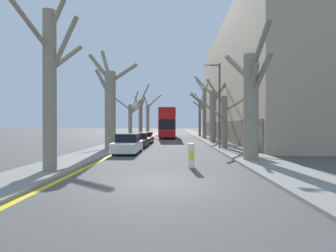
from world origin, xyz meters
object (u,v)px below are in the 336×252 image
at_px(street_tree_right_0, 251,100).
at_px(street_tree_left_3, 141,116).
at_px(street_tree_right_1, 224,118).
at_px(lamp_post, 218,101).
at_px(street_tree_right_2, 213,112).
at_px(street_tree_left_4, 148,117).
at_px(street_tree_right_3, 204,110).
at_px(street_tree_right_4, 200,116).
at_px(parked_car_0, 128,144).
at_px(double_decker_bus, 168,122).
at_px(traffic_bollard, 191,155).
at_px(parked_car_1, 138,140).
at_px(parked_car_2, 145,138).
at_px(street_tree_left_1, 110,102).
at_px(street_tree_left_2, 130,119).
at_px(street_tree_left_0, 50,83).

bearing_deg(street_tree_right_0, street_tree_left_3, 110.07).
xyz_separation_m(street_tree_left_3, street_tree_right_1, (9.64, -18.82, -0.87)).
bearing_deg(lamp_post, street_tree_right_2, 84.78).
xyz_separation_m(street_tree_left_4, street_tree_right_3, (9.51, -13.23, 0.65)).
distance_m(street_tree_right_4, parked_car_0, 28.29).
distance_m(street_tree_right_2, street_tree_right_3, 8.04).
bearing_deg(double_decker_bus, street_tree_right_1, -74.77).
height_order(street_tree_right_2, traffic_bollard, street_tree_right_2).
xyz_separation_m(street_tree_left_4, street_tree_right_4, (9.70, -5.59, 0.03)).
height_order(street_tree_left_3, street_tree_right_2, street_tree_left_3).
xyz_separation_m(double_decker_bus, parked_car_1, (-2.37, -17.43, -1.96)).
relative_size(street_tree_right_3, lamp_post, 1.23).
relative_size(parked_car_1, parked_car_2, 0.98).
bearing_deg(parked_car_2, street_tree_right_1, -44.01).
distance_m(street_tree_right_3, street_tree_right_4, 7.66).
distance_m(street_tree_left_1, street_tree_left_4, 30.02).
height_order(street_tree_left_4, lamp_post, street_tree_left_4).
bearing_deg(traffic_bollard, street_tree_left_4, 98.78).
bearing_deg(lamp_post, parked_car_0, -156.55).
relative_size(street_tree_left_2, street_tree_left_3, 0.74).
bearing_deg(parked_car_2, street_tree_left_1, -103.33).
xyz_separation_m(street_tree_right_1, street_tree_right_2, (0.20, 7.90, 0.92)).
height_order(street_tree_left_3, parked_car_2, street_tree_left_3).
height_order(street_tree_left_2, street_tree_right_1, street_tree_left_2).
bearing_deg(street_tree_left_0, street_tree_left_3, 90.03).
bearing_deg(street_tree_right_2, street_tree_right_4, 89.91).
height_order(street_tree_left_1, street_tree_right_0, street_tree_left_1).
height_order(street_tree_right_0, street_tree_right_3, street_tree_right_3).
height_order(street_tree_right_0, street_tree_right_4, street_tree_right_4).
xyz_separation_m(street_tree_left_1, street_tree_right_2, (9.86, 8.77, -0.40)).
distance_m(street_tree_left_0, street_tree_left_1, 10.60).
bearing_deg(parked_car_0, street_tree_left_4, 93.13).
distance_m(street_tree_right_2, lamp_post, 8.31).
bearing_deg(traffic_bollard, street_tree_left_3, 102.17).
height_order(street_tree_right_1, street_tree_right_3, street_tree_right_3).
distance_m(street_tree_right_3, lamp_post, 16.28).
bearing_deg(street_tree_left_4, street_tree_left_1, -90.36).
distance_m(street_tree_left_1, parked_car_2, 9.17).
xyz_separation_m(street_tree_left_1, street_tree_right_1, (9.67, 0.87, -1.32)).
xyz_separation_m(street_tree_left_0, double_decker_bus, (4.29, 31.04, -1.28)).
height_order(street_tree_left_1, street_tree_right_3, street_tree_right_3).
bearing_deg(street_tree_right_3, street_tree_right_1, -90.10).
distance_m(street_tree_left_3, street_tree_right_2, 14.69).
bearing_deg(parked_car_0, double_decker_bus, 84.13).
distance_m(street_tree_right_0, parked_car_0, 9.30).
height_order(street_tree_left_4, street_tree_right_3, street_tree_right_3).
xyz_separation_m(street_tree_left_4, parked_car_2, (1.78, -21.71, -2.95)).
distance_m(street_tree_right_2, traffic_bollard, 18.37).
relative_size(street_tree_left_0, street_tree_right_3, 0.93).
bearing_deg(street_tree_right_0, street_tree_right_3, 90.08).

